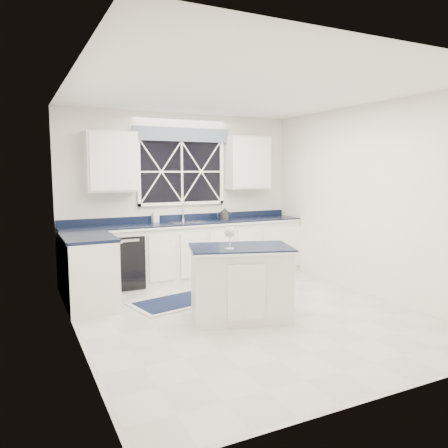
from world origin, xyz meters
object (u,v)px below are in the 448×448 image
island (241,283)px  kettle (225,214)px  dishwasher (121,260)px  faucet (184,211)px  wine_glass (230,232)px  soap_bottle (155,215)px

island → kettle: size_ratio=4.84×
dishwasher → faucet: (1.10, 0.19, 0.69)m
wine_glass → dishwasher: bearing=109.0°
faucet → soap_bottle: faucet is taller
soap_bottle → faucet: bearing=-3.1°
dishwasher → kettle: 1.89m
faucet → soap_bottle: bearing=176.9°
kettle → faucet: bearing=169.4°
island → soap_bottle: bearing=115.2°
faucet → wine_glass: bearing=-98.3°
faucet → island: faucet is taller
kettle → dishwasher: bearing=-177.0°
dishwasher → faucet: 1.31m
island → wine_glass: size_ratio=4.77×
kettle → wine_glass: wine_glass is taller
kettle → soap_bottle: bearing=173.1°
island → kettle: bearing=85.8°
faucet → wine_glass: (-0.35, -2.38, -0.02)m
wine_glass → faucet: bearing=81.7°
kettle → wine_glass: bearing=-113.4°
island → soap_bottle: (-0.32, 2.31, 0.60)m
dishwasher → wine_glass: wine_glass is taller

